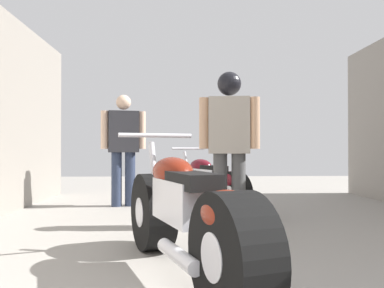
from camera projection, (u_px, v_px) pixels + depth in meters
name	position (u px, v px, depth m)	size (l,w,h in m)	color
ground_plane	(238.00, 243.00, 3.53)	(17.10, 17.10, 0.00)	gray
motorcycle_maroon_cruiser	(185.00, 216.00, 2.60)	(0.98, 2.06, 0.98)	black
motorcycle_black_naked	(209.00, 183.00, 5.43)	(1.00, 1.74, 0.87)	black
mechanic_in_blue	(123.00, 143.00, 5.82)	(0.67, 0.33, 1.66)	#2D3851
mechanic_with_helmet	(229.00, 134.00, 4.28)	(0.67, 0.30, 1.70)	#4C4C4C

